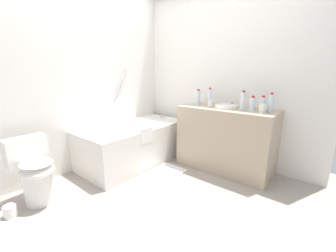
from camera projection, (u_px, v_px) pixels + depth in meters
The scene contains 18 objects.
ground_plane at pixel (153, 196), 2.30m from camera, with size 3.85×3.85×0.00m, color #9E9389.
wall_back_tiled at pixel (80, 75), 2.79m from camera, with size 3.25×0.10×2.56m, color white.
wall_right_mirror at pixel (220, 75), 3.08m from camera, with size 0.10×2.93×2.56m, color white.
bathtub at pixel (135, 142), 3.15m from camera, with size 1.62×0.80×1.37m.
toilet at pixel (35, 171), 2.13m from camera, with size 0.38×0.49×0.68m.
vanity_counter at pixel (225, 139), 2.86m from camera, with size 0.56×1.25×0.86m, color tan.
sink_basin at pixel (226, 107), 2.74m from camera, with size 0.29×0.29×0.04m, color white.
sink_faucet at pixel (232, 104), 2.87m from camera, with size 0.11×0.15×0.07m.
water_bottle_0 at pixel (198, 97), 3.02m from camera, with size 0.07×0.07×0.22m.
water_bottle_1 at pixel (271, 103), 2.42m from camera, with size 0.06×0.06×0.23m.
water_bottle_2 at pixel (210, 97), 2.91m from camera, with size 0.06×0.06×0.25m.
water_bottle_3 at pixel (252, 104), 2.52m from camera, with size 0.06×0.06×0.18m.
water_bottle_4 at pixel (243, 101), 2.58m from camera, with size 0.06×0.06×0.24m.
water_bottle_5 at pixel (263, 104), 2.48m from camera, with size 0.07×0.07×0.19m.
drinking_glass_0 at pixel (211, 104), 2.84m from camera, with size 0.07×0.07×0.09m, color white.
drinking_glass_1 at pixel (263, 108), 2.42m from camera, with size 0.08×0.08×0.10m, color white.
bath_mat at pixel (165, 173), 2.82m from camera, with size 0.51×0.38×0.01m, color white.
toilet_paper_roll at pixel (10, 211), 1.95m from camera, with size 0.11×0.11×0.11m, color white.
Camera 1 is at (-1.47, -1.42, 1.31)m, focal length 22.32 mm.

